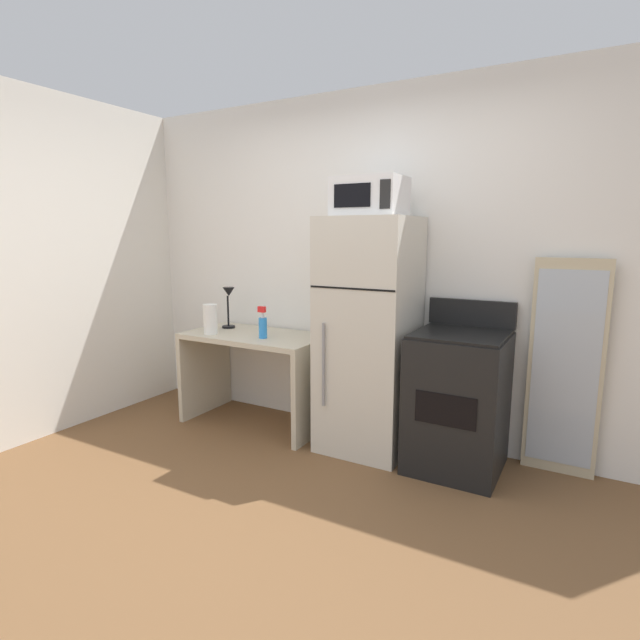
% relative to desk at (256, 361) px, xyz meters
% --- Properties ---
extents(ground_plane, '(12.00, 12.00, 0.00)m').
position_rel_desk_xyz_m(ground_plane, '(0.89, -1.32, -0.52)').
color(ground_plane, brown).
extents(wall_back_white, '(5.00, 0.10, 2.60)m').
position_rel_desk_xyz_m(wall_back_white, '(0.89, 0.38, 0.78)').
color(wall_back_white, white).
rests_on(wall_back_white, ground).
extents(desk, '(1.15, 0.62, 0.75)m').
position_rel_desk_xyz_m(desk, '(0.00, 0.00, 0.00)').
color(desk, beige).
rests_on(desk, ground).
extents(desk_lamp, '(0.14, 0.12, 0.35)m').
position_rel_desk_xyz_m(desk_lamp, '(-0.34, 0.08, 0.47)').
color(desk_lamp, black).
rests_on(desk_lamp, desk).
extents(spray_bottle, '(0.06, 0.06, 0.25)m').
position_rel_desk_xyz_m(spray_bottle, '(0.15, -0.10, 0.33)').
color(spray_bottle, '#2D8CEA').
rests_on(spray_bottle, desk).
extents(paper_towel_roll, '(0.11, 0.11, 0.24)m').
position_rel_desk_xyz_m(paper_towel_roll, '(-0.32, -0.17, 0.35)').
color(paper_towel_roll, white).
rests_on(paper_towel_roll, desk).
extents(refrigerator, '(0.62, 0.61, 1.66)m').
position_rel_desk_xyz_m(refrigerator, '(0.98, 0.02, 0.31)').
color(refrigerator, beige).
rests_on(refrigerator, ground).
extents(microwave, '(0.46, 0.35, 0.26)m').
position_rel_desk_xyz_m(microwave, '(0.98, -0.00, 1.27)').
color(microwave, silver).
rests_on(microwave, refrigerator).
extents(oven_range, '(0.58, 0.61, 1.10)m').
position_rel_desk_xyz_m(oven_range, '(1.63, 0.01, -0.06)').
color(oven_range, black).
rests_on(oven_range, ground).
extents(leaning_mirror, '(0.44, 0.03, 1.40)m').
position_rel_desk_xyz_m(leaning_mirror, '(2.24, 0.27, 0.18)').
color(leaning_mirror, '#C6B793').
rests_on(leaning_mirror, ground).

